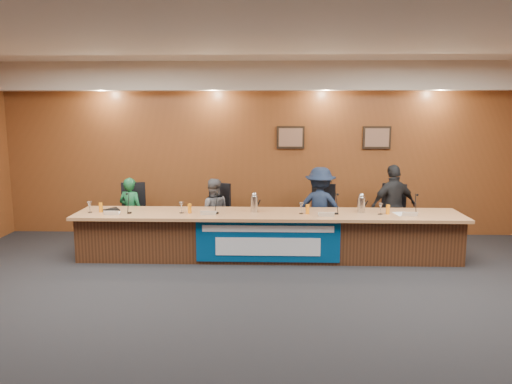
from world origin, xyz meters
TOP-DOWN VIEW (x-y plane):
  - floor at (0.00, 0.00)m, footprint 10.00×10.00m
  - ceiling at (0.00, 0.00)m, footprint 10.00×8.00m
  - wall_back at (0.00, 4.00)m, footprint 10.00×0.04m
  - soffit at (0.00, 3.75)m, footprint 10.00×0.50m
  - dais_body at (0.00, 2.40)m, footprint 6.00×0.80m
  - dais_top at (0.00, 2.35)m, footprint 6.10×0.95m
  - banner at (0.00, 1.99)m, footprint 2.20×0.02m
  - banner_text_upper at (0.00, 1.97)m, footprint 2.00×0.01m
  - banner_text_lower at (0.00, 1.97)m, footprint 1.60×0.01m
  - wall_photo_left at (0.40, 3.97)m, footprint 0.52×0.04m
  - wall_photo_right at (2.00, 3.97)m, footprint 0.52×0.04m
  - panelist_a at (-2.40, 3.06)m, footprint 0.50×0.40m
  - panelist_b at (-0.96, 3.06)m, footprint 0.62×0.50m
  - panelist_c at (0.89, 3.06)m, footprint 0.98×0.68m
  - panelist_d at (2.14, 3.06)m, footprint 0.92×0.61m
  - office_chair_a at (-2.40, 3.16)m, footprint 0.55×0.55m
  - office_chair_b at (-0.96, 3.16)m, footprint 0.63×0.63m
  - office_chair_c at (0.89, 3.16)m, footprint 0.63×0.63m
  - office_chair_d at (2.14, 3.16)m, footprint 0.62×0.62m
  - nameplate_a at (-2.43, 2.08)m, footprint 0.24×0.08m
  - microphone_a at (-2.19, 2.23)m, footprint 0.07×0.07m
  - juice_glass_a at (-2.67, 2.31)m, footprint 0.06×0.06m
  - water_glass_a at (-2.83, 2.27)m, footprint 0.08×0.08m
  - nameplate_b at (-0.93, 2.13)m, footprint 0.24×0.08m
  - microphone_b at (-0.81, 2.27)m, footprint 0.07×0.07m
  - juice_glass_b at (-1.24, 2.28)m, footprint 0.06×0.06m
  - water_glass_b at (-1.37, 2.27)m, footprint 0.08×0.08m
  - nameplate_c at (0.89, 2.07)m, footprint 0.24×0.08m
  - microphone_c at (1.07, 2.28)m, footprint 0.07×0.07m
  - juice_glass_c at (0.62, 2.28)m, footprint 0.06×0.06m
  - water_glass_c at (0.52, 2.28)m, footprint 0.08×0.08m
  - nameplate_d at (2.17, 2.14)m, footprint 0.24×0.08m
  - microphone_d at (2.28, 2.28)m, footprint 0.07×0.07m
  - juice_glass_d at (1.87, 2.30)m, footprint 0.06×0.06m
  - water_glass_d at (1.75, 2.27)m, footprint 0.08×0.08m
  - carafe_mid at (-0.22, 2.41)m, footprint 0.12×0.12m
  - carafe_right at (1.48, 2.42)m, footprint 0.12×0.12m
  - speakerphone at (-2.49, 2.36)m, footprint 0.32×0.32m
  - paper_stack at (2.10, 2.31)m, footprint 0.26×0.33m

SIDE VIEW (x-z plane):
  - floor at x=0.00m, z-range 0.00..0.00m
  - banner_text_lower at x=0.00m, z-range 0.16..0.44m
  - dais_body at x=0.00m, z-range 0.00..0.70m
  - banner at x=0.00m, z-range 0.05..0.71m
  - office_chair_a at x=-2.40m, z-range 0.44..0.52m
  - office_chair_b at x=-0.96m, z-range 0.44..0.52m
  - office_chair_c at x=0.89m, z-range 0.44..0.52m
  - office_chair_d at x=2.14m, z-range 0.44..0.52m
  - banner_text_upper at x=0.00m, z-range 0.53..0.63m
  - panelist_b at x=-0.96m, z-range 0.00..1.20m
  - panelist_a at x=-2.40m, z-range 0.00..1.21m
  - panelist_c at x=0.89m, z-range 0.00..1.40m
  - panelist_d at x=2.14m, z-range 0.00..1.45m
  - dais_top at x=0.00m, z-range 0.70..0.75m
  - paper_stack at x=2.10m, z-range 0.75..0.76m
  - microphone_a at x=-2.19m, z-range 0.75..0.77m
  - microphone_b at x=-0.81m, z-range 0.75..0.77m
  - microphone_c at x=1.07m, z-range 0.75..0.77m
  - microphone_d at x=2.28m, z-range 0.75..0.77m
  - speakerphone at x=-2.49m, z-range 0.75..0.80m
  - nameplate_a at x=-2.43m, z-range 0.74..0.85m
  - nameplate_b at x=-0.93m, z-range 0.74..0.85m
  - nameplate_c at x=0.89m, z-range 0.74..0.85m
  - nameplate_d at x=2.17m, z-range 0.74..0.85m
  - juice_glass_a at x=-2.67m, z-range 0.75..0.90m
  - juice_glass_b at x=-1.24m, z-range 0.75..0.90m
  - juice_glass_c at x=0.62m, z-range 0.75..0.90m
  - juice_glass_d at x=1.87m, z-range 0.75..0.90m
  - water_glass_a at x=-2.83m, z-range 0.75..0.93m
  - water_glass_b at x=-1.37m, z-range 0.75..0.93m
  - water_glass_c at x=0.52m, z-range 0.75..0.93m
  - water_glass_d at x=1.75m, z-range 0.75..0.93m
  - carafe_right at x=1.48m, z-range 0.75..1.00m
  - carafe_mid at x=-0.22m, z-range 0.75..1.01m
  - wall_back at x=0.00m, z-range 0.00..3.20m
  - wall_photo_left at x=0.40m, z-range 1.64..2.06m
  - wall_photo_right at x=2.00m, z-range 1.64..2.06m
  - soffit at x=0.00m, z-range 2.70..3.20m
  - ceiling at x=0.00m, z-range 3.18..3.22m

